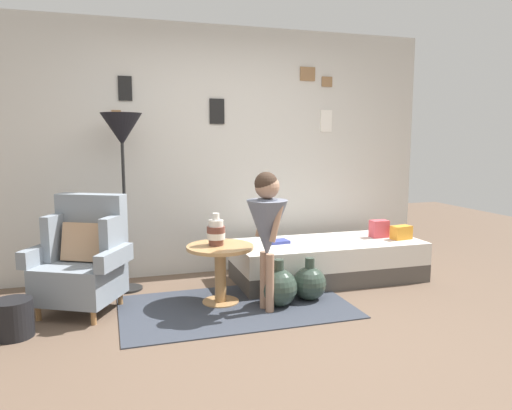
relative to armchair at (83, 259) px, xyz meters
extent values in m
plane|color=brown|center=(1.33, -1.06, -0.44)|extent=(12.00, 12.00, 0.00)
cube|color=beige|center=(1.33, 0.89, 0.86)|extent=(4.80, 0.10, 2.60)
cube|color=white|center=(2.60, 0.83, 1.19)|extent=(0.14, 0.02, 0.24)
cube|color=gray|center=(2.60, 0.83, 1.19)|extent=(0.11, 0.01, 0.19)
cube|color=black|center=(1.35, 0.83, 1.28)|extent=(0.16, 0.02, 0.26)
cube|color=gray|center=(1.35, 0.83, 1.28)|extent=(0.12, 0.01, 0.20)
cube|color=olive|center=(0.33, 0.83, 1.19)|extent=(0.09, 0.02, 0.17)
cube|color=#B0B0AD|center=(0.33, 0.83, 1.19)|extent=(0.07, 0.01, 0.13)
cube|color=olive|center=(2.60, 0.83, 1.62)|extent=(0.12, 0.02, 0.11)
cube|color=gray|center=(2.60, 0.83, 1.62)|extent=(0.10, 0.01, 0.08)
cube|color=olive|center=(2.37, 0.83, 1.70)|extent=(0.17, 0.02, 0.15)
cube|color=#B2B2B1|center=(2.37, 0.83, 1.70)|extent=(0.14, 0.01, 0.12)
cube|color=black|center=(0.42, 0.83, 1.49)|extent=(0.13, 0.02, 0.24)
cube|color=#63635D|center=(0.42, 0.83, 1.49)|extent=(0.10, 0.01, 0.18)
cube|color=#333842|center=(1.23, -0.33, -0.43)|extent=(1.95, 1.14, 0.01)
cylinder|color=#9E7042|center=(-0.35, -0.15, -0.38)|extent=(0.04, 0.04, 0.12)
cylinder|color=#9E7042|center=(0.07, -0.37, -0.38)|extent=(0.04, 0.04, 0.12)
cylinder|color=#9E7042|center=(-0.14, 0.25, -0.38)|extent=(0.04, 0.04, 0.12)
cylinder|color=#9E7042|center=(0.28, 0.02, -0.38)|extent=(0.04, 0.04, 0.12)
cube|color=gray|center=(-0.03, -0.06, -0.17)|extent=(0.79, 0.78, 0.30)
cube|color=gray|center=(0.08, 0.14, 0.26)|extent=(0.59, 0.41, 0.55)
cube|color=gray|center=(-0.22, 0.15, 0.17)|extent=(0.22, 0.31, 0.39)
cube|color=gray|center=(0.24, -0.10, 0.17)|extent=(0.22, 0.31, 0.39)
cube|color=gray|center=(-0.33, 0.08, 0.05)|extent=(0.32, 0.49, 0.14)
cube|color=gray|center=(0.25, -0.24, 0.05)|extent=(0.32, 0.49, 0.14)
cube|color=tan|center=(0.01, 0.02, 0.14)|extent=(0.39, 0.32, 0.33)
cube|color=#4C4742|center=(2.34, 0.19, -0.35)|extent=(1.91, 0.82, 0.18)
cube|color=silver|center=(2.34, 0.19, -0.15)|extent=(1.91, 0.82, 0.22)
cube|color=orange|center=(3.11, 0.05, 0.03)|extent=(0.22, 0.15, 0.14)
cube|color=#D64C56|center=(2.95, 0.21, 0.05)|extent=(0.18, 0.12, 0.18)
cylinder|color=tan|center=(1.13, -0.18, -0.43)|extent=(0.32, 0.32, 0.02)
cylinder|color=tan|center=(1.13, -0.18, -0.18)|extent=(0.10, 0.10, 0.47)
cylinder|color=tan|center=(1.13, -0.18, 0.06)|extent=(0.58, 0.58, 0.03)
cylinder|color=brown|center=(1.10, -0.16, 0.11)|extent=(0.13, 0.13, 0.06)
cylinder|color=silver|center=(1.10, -0.16, 0.16)|extent=(0.16, 0.16, 0.06)
cylinder|color=brown|center=(1.10, -0.16, 0.22)|extent=(0.16, 0.16, 0.06)
cylinder|color=silver|center=(1.10, -0.16, 0.27)|extent=(0.13, 0.13, 0.06)
cylinder|color=silver|center=(1.10, -0.16, 0.33)|extent=(0.06, 0.06, 0.06)
cylinder|color=black|center=(0.36, 0.45, -0.43)|extent=(0.28, 0.28, 0.02)
cylinder|color=black|center=(0.36, 0.45, 0.37)|extent=(0.03, 0.03, 1.58)
cone|color=black|center=(0.36, 0.45, 1.08)|extent=(0.38, 0.38, 0.30)
cylinder|color=#A37A60|center=(1.47, -0.53, -0.19)|extent=(0.07, 0.07, 0.50)
cylinder|color=#A37A60|center=(1.45, -0.43, -0.19)|extent=(0.07, 0.07, 0.50)
cone|color=slate|center=(1.46, -0.48, 0.26)|extent=(0.34, 0.34, 0.47)
cylinder|color=slate|center=(1.46, -0.48, 0.42)|extent=(0.17, 0.17, 0.18)
cylinder|color=#A37A60|center=(1.50, -0.60, 0.33)|extent=(0.14, 0.07, 0.32)
cylinder|color=#A37A60|center=(1.46, -0.36, 0.33)|extent=(0.14, 0.07, 0.32)
sphere|color=#A37A60|center=(1.46, -0.48, 0.61)|extent=(0.20, 0.20, 0.20)
sphere|color=#38281E|center=(1.45, -0.49, 0.64)|extent=(0.19, 0.19, 0.19)
cube|color=#394396|center=(1.82, 0.26, -0.02)|extent=(0.23, 0.18, 0.03)
sphere|color=#2D3D33|center=(1.59, -0.41, -0.27)|extent=(0.33, 0.33, 0.33)
cylinder|color=#2D3D33|center=(1.59, -0.41, -0.07)|extent=(0.09, 0.09, 0.09)
sphere|color=#2D3D33|center=(1.91, -0.34, -0.29)|extent=(0.30, 0.30, 0.30)
cylinder|color=#2D3D33|center=(1.91, -0.34, -0.10)|extent=(0.08, 0.08, 0.09)
cylinder|color=black|center=(-0.48, -0.44, -0.30)|extent=(0.28, 0.28, 0.28)
camera|label=1|loc=(0.21, -4.16, 1.01)|focal=33.69mm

